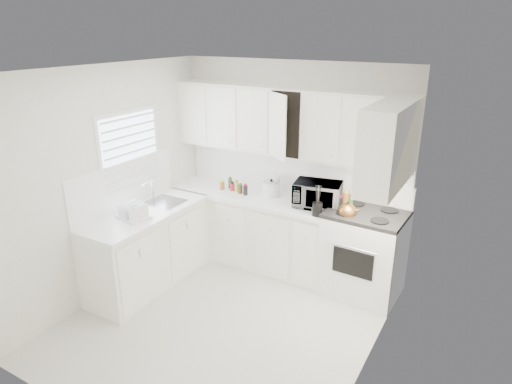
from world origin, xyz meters
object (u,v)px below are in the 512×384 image
Objects in this scene: stove at (365,242)px; rice_cooker at (271,187)px; dish_rack at (133,210)px; utensil_crock at (318,200)px; tea_kettle at (347,211)px; microwave at (317,192)px.

stove is 1.33m from rice_cooker.
stove reaches higher than dish_rack.
dish_rack is (-1.01, -1.39, -0.01)m from rice_cooker.
stove is 3.51× the size of utensil_crock.
tea_kettle is 0.68× the size of utensil_crock.
stove reaches higher than tea_kettle.
rice_cooker is at bearing 66.64° from dish_rack.
tea_kettle is 1.14× the size of rice_cooker.
microwave is (-0.62, 0.04, 0.48)m from stove.
rice_cooker is at bearing 164.79° from microwave.
dish_rack is (-1.65, -1.34, -0.09)m from microwave.
rice_cooker is (-0.64, 0.05, -0.07)m from microwave.
rice_cooker is (-1.08, 0.25, 0.00)m from tea_kettle.
stove is at bearing -14.80° from microwave.
microwave is at bearing 155.54° from tea_kettle.
utensil_crock is at bearing -170.60° from tea_kettle.
microwave is at bearing 178.54° from stove.
stove is 5.92× the size of rice_cooker.
tea_kettle is 0.71× the size of dish_rack.
tea_kettle is at bearing 41.23° from dish_rack.
dish_rack is at bearing -147.85° from stove.
rice_cooker is at bearing 178.34° from stove.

